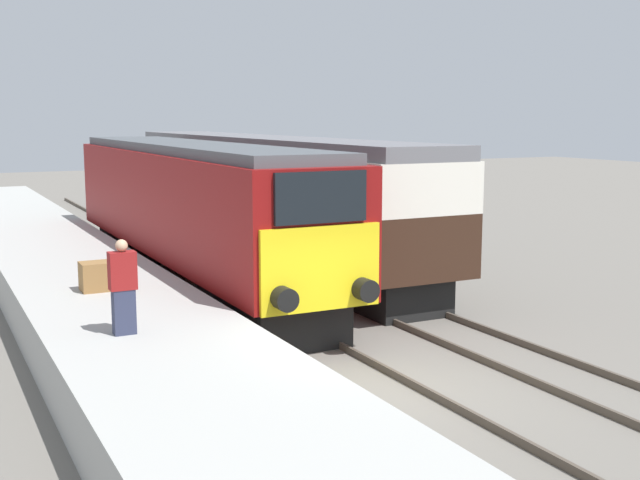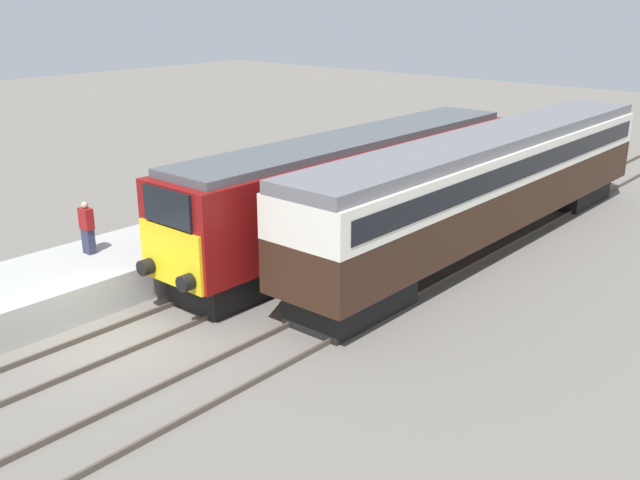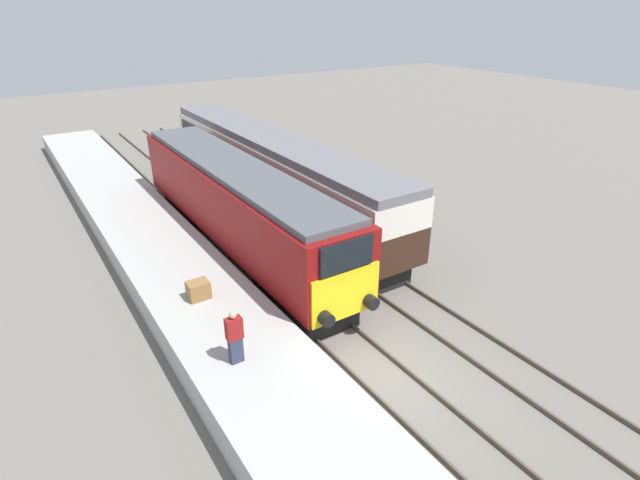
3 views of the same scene
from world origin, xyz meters
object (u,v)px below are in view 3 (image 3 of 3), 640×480
Objects in this scene: locomotive at (237,204)px; luggage_crate at (198,290)px; person_on_platform at (235,337)px; passenger_carriage at (273,167)px.

locomotive is 5.61m from luggage_crate.
passenger_carriage is at bearing 57.21° from person_on_platform.
passenger_carriage is 27.76× the size of luggage_crate.
luggage_crate is at bearing -132.49° from passenger_carriage.
passenger_carriage is 10.18m from luggage_crate.
passenger_carriage is (3.40, 3.12, 0.21)m from locomotive.
locomotive is 8.83m from person_on_platform.
luggage_crate is (-3.44, -4.35, -0.87)m from locomotive.
locomotive is at bearing -137.48° from passenger_carriage.
passenger_carriage is at bearing 47.51° from luggage_crate.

